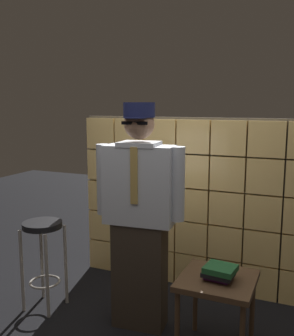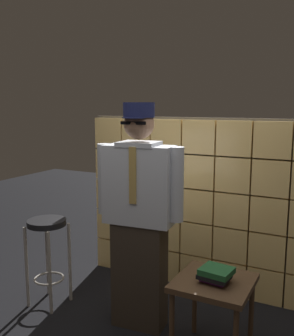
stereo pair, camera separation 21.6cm
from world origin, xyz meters
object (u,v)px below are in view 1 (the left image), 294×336
Objects in this scene: standing_person at (139,214)px; bar_stool at (43,244)px; side_table at (217,288)px; book_stack at (219,272)px.

standing_person is 2.30× the size of bar_stool.
standing_person is 0.80m from side_table.
side_table is 0.14m from book_stack.
side_table is at bearing -1.35° from bar_stool.
bar_stool reaches higher than side_table.
book_stack is at bearing -17.56° from standing_person.
side_table is (1.55, -0.04, -0.08)m from bar_stool.
bar_stool is (-0.89, -0.08, -0.36)m from standing_person.
bar_stool is at bearing 177.65° from book_stack.
standing_person reaches higher than book_stack.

